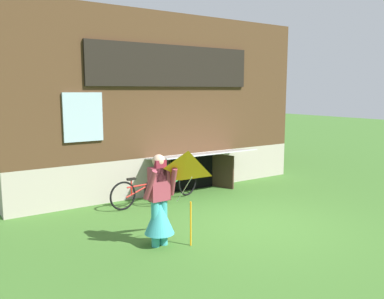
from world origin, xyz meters
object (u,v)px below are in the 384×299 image
bicycle_red (140,192)px  bicycle_green (175,184)px  person (159,208)px  kite (188,175)px

bicycle_red → bicycle_green: bearing=-2.8°
bicycle_green → bicycle_red: 0.98m
person → bicycle_green: size_ratio=0.95×
bicycle_green → person: bearing=-146.1°
bicycle_green → kite: bearing=-137.0°
person → kite: size_ratio=0.98×
person → kite: (0.28, -0.49, 0.64)m
person → bicycle_green: bearing=47.8°
person → bicycle_green: (1.76, 2.37, -0.29)m
bicycle_red → kite: bearing=-105.5°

